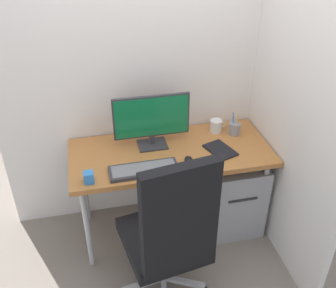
{
  "coord_description": "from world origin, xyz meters",
  "views": [
    {
      "loc": [
        -0.53,
        -2.26,
        2.3
      ],
      "look_at": [
        -0.03,
        -0.06,
        0.84
      ],
      "focal_mm": 42.07,
      "sensor_mm": 36.0,
      "label": 1
    }
  ],
  "objects_px": {
    "mouse": "(188,160)",
    "coffee_mug": "(216,126)",
    "office_chair": "(170,234)",
    "filing_cabinet": "(230,192)",
    "desk_clamp_accessory": "(89,177)",
    "notebook": "(220,150)",
    "keyboard": "(144,170)",
    "pen_holder": "(235,128)",
    "monitor": "(152,119)"
  },
  "relations": [
    {
      "from": "mouse",
      "to": "coffee_mug",
      "type": "bearing_deg",
      "value": 62.24
    },
    {
      "from": "office_chair",
      "to": "filing_cabinet",
      "type": "bearing_deg",
      "value": 44.46
    },
    {
      "from": "coffee_mug",
      "to": "desk_clamp_accessory",
      "type": "bearing_deg",
      "value": -156.93
    },
    {
      "from": "filing_cabinet",
      "to": "notebook",
      "type": "bearing_deg",
      "value": -163.55
    },
    {
      "from": "notebook",
      "to": "desk_clamp_accessory",
      "type": "relative_size",
      "value": 3.11
    },
    {
      "from": "mouse",
      "to": "office_chair",
      "type": "bearing_deg",
      "value": -101.45
    },
    {
      "from": "keyboard",
      "to": "mouse",
      "type": "height_order",
      "value": "mouse"
    },
    {
      "from": "office_chair",
      "to": "desk_clamp_accessory",
      "type": "bearing_deg",
      "value": 135.95
    },
    {
      "from": "filing_cabinet",
      "to": "notebook",
      "type": "xyz_separation_m",
      "value": [
        -0.13,
        -0.04,
        0.44
      ]
    },
    {
      "from": "filing_cabinet",
      "to": "keyboard",
      "type": "relative_size",
      "value": 1.32
    },
    {
      "from": "pen_holder",
      "to": "notebook",
      "type": "height_order",
      "value": "pen_holder"
    },
    {
      "from": "desk_clamp_accessory",
      "to": "monitor",
      "type": "bearing_deg",
      "value": 36.03
    },
    {
      "from": "desk_clamp_accessory",
      "to": "pen_holder",
      "type": "bearing_deg",
      "value": 17.77
    },
    {
      "from": "office_chair",
      "to": "filing_cabinet",
      "type": "xyz_separation_m",
      "value": [
        0.62,
        0.61,
        -0.29
      ]
    },
    {
      "from": "pen_holder",
      "to": "office_chair",
      "type": "bearing_deg",
      "value": -131.19
    },
    {
      "from": "monitor",
      "to": "pen_holder",
      "type": "relative_size",
      "value": 3.04
    },
    {
      "from": "office_chair",
      "to": "keyboard",
      "type": "distance_m",
      "value": 0.48
    },
    {
      "from": "monitor",
      "to": "mouse",
      "type": "relative_size",
      "value": 6.5
    },
    {
      "from": "filing_cabinet",
      "to": "coffee_mug",
      "type": "bearing_deg",
      "value": 108.02
    },
    {
      "from": "office_chair",
      "to": "notebook",
      "type": "distance_m",
      "value": 0.77
    },
    {
      "from": "office_chair",
      "to": "filing_cabinet",
      "type": "height_order",
      "value": "office_chair"
    },
    {
      "from": "filing_cabinet",
      "to": "monitor",
      "type": "xyz_separation_m",
      "value": [
        -0.58,
        0.15,
        0.65
      ]
    },
    {
      "from": "filing_cabinet",
      "to": "pen_holder",
      "type": "bearing_deg",
      "value": 71.8
    },
    {
      "from": "monitor",
      "to": "mouse",
      "type": "xyz_separation_m",
      "value": [
        0.2,
        -0.27,
        -0.2
      ]
    },
    {
      "from": "monitor",
      "to": "notebook",
      "type": "distance_m",
      "value": 0.54
    },
    {
      "from": "office_chair",
      "to": "mouse",
      "type": "height_order",
      "value": "office_chair"
    },
    {
      "from": "notebook",
      "to": "desk_clamp_accessory",
      "type": "height_order",
      "value": "desk_clamp_accessory"
    },
    {
      "from": "office_chair",
      "to": "mouse",
      "type": "bearing_deg",
      "value": 64.1
    },
    {
      "from": "pen_holder",
      "to": "notebook",
      "type": "xyz_separation_m",
      "value": [
        -0.18,
        -0.2,
        -0.04
      ]
    },
    {
      "from": "desk_clamp_accessory",
      "to": "office_chair",
      "type": "bearing_deg",
      "value": -44.05
    },
    {
      "from": "coffee_mug",
      "to": "keyboard",
      "type": "bearing_deg",
      "value": -148.52
    },
    {
      "from": "pen_holder",
      "to": "coffee_mug",
      "type": "bearing_deg",
      "value": 153.36
    },
    {
      "from": "keyboard",
      "to": "notebook",
      "type": "bearing_deg",
      "value": 11.9
    },
    {
      "from": "notebook",
      "to": "desk_clamp_accessory",
      "type": "distance_m",
      "value": 0.94
    },
    {
      "from": "keyboard",
      "to": "mouse",
      "type": "bearing_deg",
      "value": 7.33
    },
    {
      "from": "mouse",
      "to": "pen_holder",
      "type": "relative_size",
      "value": 0.47
    },
    {
      "from": "filing_cabinet",
      "to": "coffee_mug",
      "type": "relative_size",
      "value": 4.89
    },
    {
      "from": "office_chair",
      "to": "coffee_mug",
      "type": "bearing_deg",
      "value": 56.65
    },
    {
      "from": "keyboard",
      "to": "pen_holder",
      "type": "distance_m",
      "value": 0.81
    },
    {
      "from": "filing_cabinet",
      "to": "mouse",
      "type": "relative_size",
      "value": 7.33
    },
    {
      "from": "notebook",
      "to": "pen_holder",
      "type": "bearing_deg",
      "value": 28.9
    },
    {
      "from": "keyboard",
      "to": "notebook",
      "type": "distance_m",
      "value": 0.58
    },
    {
      "from": "filing_cabinet",
      "to": "office_chair",
      "type": "bearing_deg",
      "value": -135.54
    },
    {
      "from": "notebook",
      "to": "desk_clamp_accessory",
      "type": "xyz_separation_m",
      "value": [
        -0.93,
        -0.16,
        0.03
      ]
    },
    {
      "from": "office_chair",
      "to": "monitor",
      "type": "bearing_deg",
      "value": 87.03
    },
    {
      "from": "filing_cabinet",
      "to": "pen_holder",
      "type": "distance_m",
      "value": 0.51
    },
    {
      "from": "coffee_mug",
      "to": "filing_cabinet",
      "type": "bearing_deg",
      "value": -71.98
    },
    {
      "from": "monitor",
      "to": "desk_clamp_accessory",
      "type": "bearing_deg",
      "value": -143.97
    },
    {
      "from": "office_chair",
      "to": "keyboard",
      "type": "xyz_separation_m",
      "value": [
        -0.07,
        0.45,
        0.15
      ]
    },
    {
      "from": "desk_clamp_accessory",
      "to": "notebook",
      "type": "bearing_deg",
      "value": 9.57
    }
  ]
}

